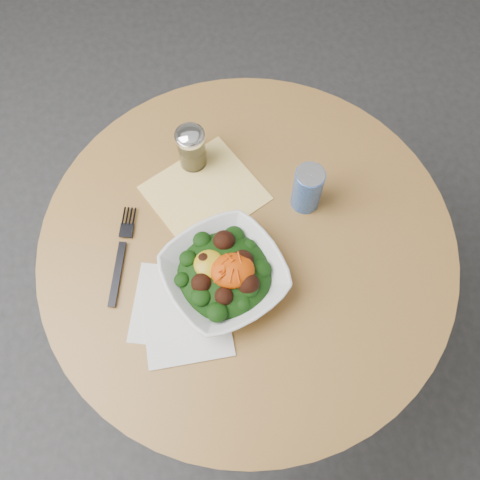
{
  "coord_description": "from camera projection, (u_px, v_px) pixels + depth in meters",
  "views": [
    {
      "loc": [
        -0.08,
        -0.45,
        1.8
      ],
      "look_at": [
        -0.02,
        -0.02,
        0.81
      ],
      "focal_mm": 40.0,
      "sensor_mm": 36.0,
      "label": 1
    }
  ],
  "objects": [
    {
      "name": "paper_napkins",
      "position": [
        181.0,
        313.0,
        1.08
      ],
      "size": [
        0.21,
        0.23,
        0.0
      ],
      "color": "silver",
      "rests_on": "table"
    },
    {
      "name": "cloth_napkin",
      "position": [
        205.0,
        193.0,
        1.19
      ],
      "size": [
        0.3,
        0.29,
        0.0
      ],
      "primitive_type": "cube",
      "rotation": [
        0.0,
        0.0,
        0.51
      ],
      "color": "#FFB80D",
      "rests_on": "table"
    },
    {
      "name": "ground",
      "position": [
        245.0,
        331.0,
        1.83
      ],
      "size": [
        6.0,
        6.0,
        0.0
      ],
      "primitive_type": "plane",
      "color": "#2F2F32",
      "rests_on": "ground"
    },
    {
      "name": "salad_bowl",
      "position": [
        224.0,
        274.0,
        1.08
      ],
      "size": [
        0.32,
        0.32,
        0.09
      ],
      "color": "white",
      "rests_on": "table"
    },
    {
      "name": "spice_shaker",
      "position": [
        191.0,
        148.0,
        1.18
      ],
      "size": [
        0.07,
        0.07,
        0.12
      ],
      "color": "silver",
      "rests_on": "table"
    },
    {
      "name": "beverage_can",
      "position": [
        307.0,
        189.0,
        1.13
      ],
      "size": [
        0.06,
        0.06,
        0.12
      ],
      "color": "navy",
      "rests_on": "table"
    },
    {
      "name": "table",
      "position": [
        246.0,
        275.0,
        1.33
      ],
      "size": [
        0.9,
        0.9,
        0.75
      ],
      "color": "black",
      "rests_on": "ground"
    },
    {
      "name": "fork",
      "position": [
        122.0,
        252.0,
        1.13
      ],
      "size": [
        0.07,
        0.23,
        0.0
      ],
      "color": "black",
      "rests_on": "table"
    }
  ]
}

